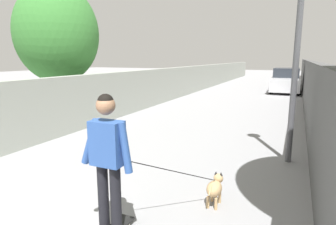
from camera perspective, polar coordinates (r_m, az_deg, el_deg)
The scene contains 8 objects.
ground_plane at distance 14.67m, azimuth 13.09°, elevation 2.04°, with size 80.00×80.00×0.00m, color gray.
wall_left at distance 13.72m, azimuth -2.03°, elevation 5.21°, with size 48.00×0.30×1.66m, color #999E93.
fence_right at distance 12.31m, azimuth 26.54°, elevation 4.32°, with size 48.00×0.30×2.04m, color #4C4C4C.
tree_left_mid at distance 10.95m, azimuth -21.21°, elevation 14.36°, with size 2.83×2.83×4.69m.
lamp_post at distance 6.36m, azimuth 24.57°, elevation 14.84°, with size 0.36×0.36×3.93m.
person_skateboarder at distance 3.42m, azimuth -11.92°, elevation -8.02°, with size 0.22×0.71×1.70m.
dog at distance 4.47m, azimuth 9.23°, elevation -14.48°, with size 1.60×1.06×1.06m.
car_near at distance 20.04m, azimuth 22.45°, elevation 5.86°, with size 4.34×1.80×1.54m.
Camera 1 is at (-0.24, -2.77, 2.18)m, focal length 30.62 mm.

